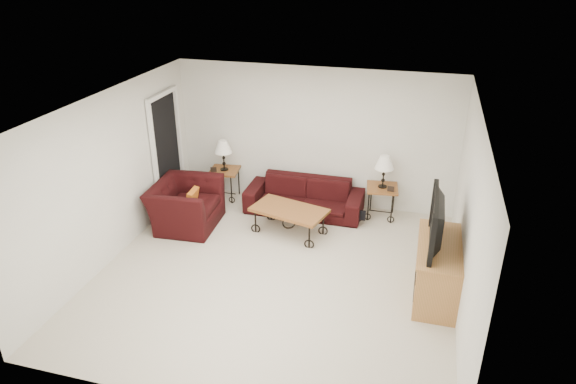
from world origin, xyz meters
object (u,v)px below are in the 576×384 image
object	(u,v)px
side_table_left	(225,184)
coffee_table	(289,221)
backpack	(359,209)
armchair	(186,205)
television	(443,222)
side_table_right	(381,202)
lamp_right	(384,172)
sofa	(304,197)
lamp_left	(224,155)
tv_stand	(437,270)

from	to	relation	value
side_table_left	coffee_table	world-z (taller)	side_table_left
coffee_table	backpack	world-z (taller)	backpack
side_table_left	coffee_table	bearing A→B (deg)	-33.20
armchair	television	world-z (taller)	television
television	backpack	size ratio (longest dim) A/B	2.35
side_table_left	television	size ratio (longest dim) A/B	0.49
side_table_right	lamp_right	world-z (taller)	lamp_right
sofa	side_table_right	bearing A→B (deg)	7.66
armchair	backpack	world-z (taller)	armchair
side_table_right	lamp_left	size ratio (longest dim) A/B	1.00
sofa	side_table_left	size ratio (longest dim) A/B	3.62
tv_stand	television	world-z (taller)	television
sofa	lamp_right	distance (m)	1.46
lamp_left	coffee_table	bearing A→B (deg)	-33.20
sofa	coffee_table	size ratio (longest dim) A/B	1.72
sofa	coffee_table	bearing A→B (deg)	-93.98
coffee_table	armchair	xyz separation A→B (m)	(-1.76, -0.18, 0.16)
armchair	television	size ratio (longest dim) A/B	1.00
side_table_left	sofa	bearing A→B (deg)	-6.55
side_table_right	lamp_right	size ratio (longest dim) A/B	1.00
side_table_left	armchair	distance (m)	1.20
side_table_right	armchair	xyz separation A→B (m)	(-3.15, -1.17, 0.09)
lamp_left	tv_stand	xyz separation A→B (m)	(3.86, -2.09, -0.46)
lamp_left	backpack	size ratio (longest dim) A/B	1.14
sofa	lamp_left	bearing A→B (deg)	173.45
coffee_table	armchair	world-z (taller)	armchair
backpack	lamp_left	bearing A→B (deg)	160.61
side_table_right	coffee_table	world-z (taller)	side_table_right
sofa	television	size ratio (longest dim) A/B	1.76
sofa	armchair	distance (m)	2.07
lamp_left	coffee_table	size ratio (longest dim) A/B	0.48
sofa	side_table_right	distance (m)	1.35
tv_stand	lamp_left	bearing A→B (deg)	151.57
side_table_left	side_table_right	bearing A→B (deg)	0.00
lamp_right	coffee_table	bearing A→B (deg)	-144.62
lamp_left	television	size ratio (longest dim) A/B	0.49
tv_stand	backpack	bearing A→B (deg)	125.87
lamp_right	side_table_left	bearing A→B (deg)	180.00
side_table_left	armchair	world-z (taller)	armchair
sofa	lamp_right	xyz separation A→B (m)	(1.34, 0.18, 0.56)
lamp_left	armchair	xyz separation A→B (m)	(-0.24, -1.17, -0.47)
side_table_left	television	world-z (taller)	television
lamp_right	tv_stand	xyz separation A→B (m)	(0.95, -2.09, -0.46)
armchair	backpack	bearing A→B (deg)	-76.25
lamp_left	tv_stand	world-z (taller)	lamp_left
lamp_right	armchair	size ratio (longest dim) A/B	0.49
coffee_table	tv_stand	size ratio (longest dim) A/B	0.92
tv_stand	armchair	bearing A→B (deg)	167.34
side_table_right	coffee_table	distance (m)	1.71
tv_stand	television	xyz separation A→B (m)	(-0.02, 0.00, 0.73)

